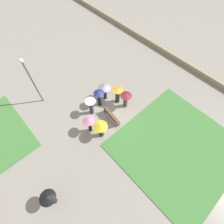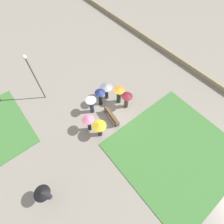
# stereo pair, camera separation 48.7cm
# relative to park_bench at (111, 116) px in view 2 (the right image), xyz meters

# --- Properties ---
(ground_plane) EXTENTS (90.00, 90.00, 0.00)m
(ground_plane) POSITION_rel_park_bench_xyz_m (0.67, -0.44, -0.48)
(ground_plane) COLOR gray
(lawn_patch_near) EXTENTS (8.52, 8.91, 0.06)m
(lawn_patch_near) POSITION_rel_park_bench_xyz_m (-5.54, -2.14, -0.45)
(lawn_patch_near) COLOR #427A38
(lawn_patch_near) RESTS_ON ground_plane
(parapet_wall) EXTENTS (45.00, 0.35, 0.57)m
(parapet_wall) POSITION_rel_park_bench_xyz_m (0.67, -10.61, -0.19)
(parapet_wall) COLOR gray
(parapet_wall) RESTS_ON ground_plane
(park_bench) EXTENTS (2.01, 0.66, 0.90)m
(park_bench) POSITION_rel_park_bench_xyz_m (0.00, 0.00, 0.00)
(park_bench) COLOR brown
(park_bench) RESTS_ON ground_plane
(lamp_post) EXTENTS (0.32, 0.32, 4.97)m
(lamp_post) POSITION_rel_park_bench_xyz_m (5.88, 3.44, 2.67)
(lamp_post) COLOR #474C51
(lamp_post) RESTS_ON ground_plane
(crowd_person_yellow) EXTENTS (1.11, 1.11, 1.78)m
(crowd_person_yellow) POSITION_rel_park_bench_xyz_m (-0.61, 1.66, 0.83)
(crowd_person_yellow) COLOR #2D2333
(crowd_person_yellow) RESTS_ON ground_plane
(crowd_person_maroon) EXTENTS (1.00, 1.00, 1.78)m
(crowd_person_maroon) POSITION_rel_park_bench_xyz_m (0.20, -1.91, 0.76)
(crowd_person_maroon) COLOR #47382D
(crowd_person_maroon) RESTS_ON ground_plane
(crowd_person_navy) EXTENTS (0.92, 0.92, 1.89)m
(crowd_person_navy) POSITION_rel_park_bench_xyz_m (1.89, -0.28, 0.83)
(crowd_person_navy) COLOR black
(crowd_person_navy) RESTS_ON ground_plane
(crowd_person_orange) EXTENTS (0.98, 0.98, 1.93)m
(crowd_person_orange) POSITION_rel_park_bench_xyz_m (1.05, -1.74, 0.79)
(crowd_person_orange) COLOR #1E3328
(crowd_person_orange) RESTS_ON ground_plane
(crowd_person_white) EXTENTS (0.93, 0.93, 1.91)m
(crowd_person_white) POSITION_rel_park_bench_xyz_m (1.68, 0.83, 0.75)
(crowd_person_white) COLOR #282D47
(crowd_person_white) RESTS_ON ground_plane
(crowd_person_pink) EXTENTS (0.99, 0.99, 1.85)m
(crowd_person_pink) POSITION_rel_park_bench_xyz_m (0.34, 2.05, 0.92)
(crowd_person_pink) COLOR black
(crowd_person_pink) RESTS_ON ground_plane
(crowd_person_grey) EXTENTS (1.15, 1.15, 1.78)m
(crowd_person_grey) POSITION_rel_park_bench_xyz_m (2.13, -1.16, 0.91)
(crowd_person_grey) COLOR #2D2333
(crowd_person_grey) RESTS_ON ground_plane
(lone_walker_mid_plaza) EXTENTS (1.04, 1.04, 1.86)m
(lone_walker_mid_plaza) POSITION_rel_park_bench_xyz_m (-2.26, 7.26, 0.87)
(lone_walker_mid_plaza) COLOR #2D2333
(lone_walker_mid_plaza) RESTS_ON ground_plane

